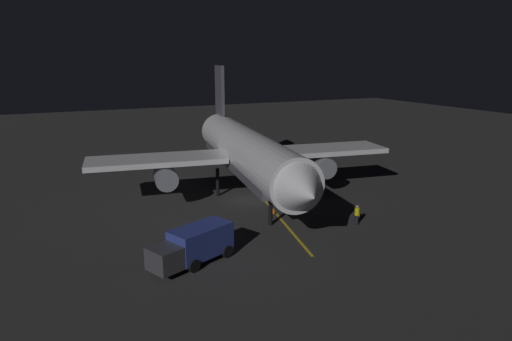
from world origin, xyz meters
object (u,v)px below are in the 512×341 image
airliner (246,152)px  traffic_cone_near_left (359,214)px  catering_truck (297,180)px  traffic_cone_near_right (273,211)px  ground_crew_worker (357,215)px  baggage_truck (194,246)px

airliner → traffic_cone_near_left: size_ratio=61.57×
catering_truck → traffic_cone_near_right: (5.81, 5.75, -0.91)m
airliner → ground_crew_worker: bearing=117.1°
ground_crew_worker → traffic_cone_near_right: 7.53m
airliner → traffic_cone_near_right: bearing=94.1°
ground_crew_worker → traffic_cone_near_right: (5.14, -5.46, -0.64)m
airliner → catering_truck: size_ratio=5.21×
airliner → catering_truck: airliner is taller
baggage_truck → catering_truck: (-15.45, -12.56, -0.13)m
traffic_cone_near_left → ground_crew_worker: bearing=46.6°
ground_crew_worker → traffic_cone_near_left: bearing=-133.4°
traffic_cone_near_left → baggage_truck: bearing=10.1°
airliner → ground_crew_worker: (-5.52, 10.78, -3.93)m
catering_truck → ground_crew_worker: catering_truck is taller
baggage_truck → catering_truck: size_ratio=1.00×
ground_crew_worker → traffic_cone_near_right: bearing=-46.8°
baggage_truck → catering_truck: baggage_truck is taller
baggage_truck → traffic_cone_near_right: baggage_truck is taller
ground_crew_worker → traffic_cone_near_left: (-1.47, -1.55, -0.64)m
traffic_cone_near_left → airliner: bearing=-52.9°
airliner → traffic_cone_near_right: airliner is taller
airliner → catering_truck: 7.21m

